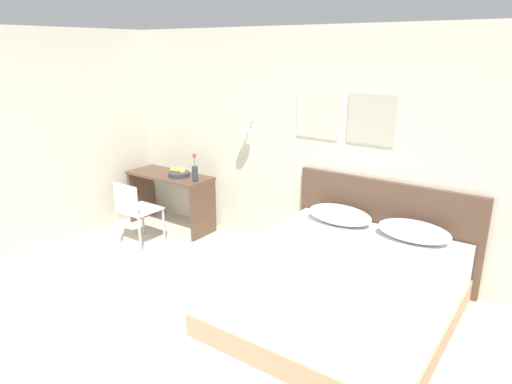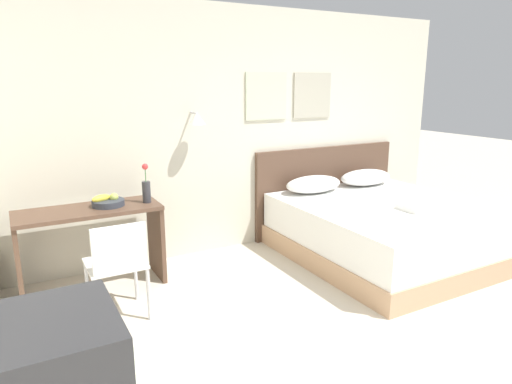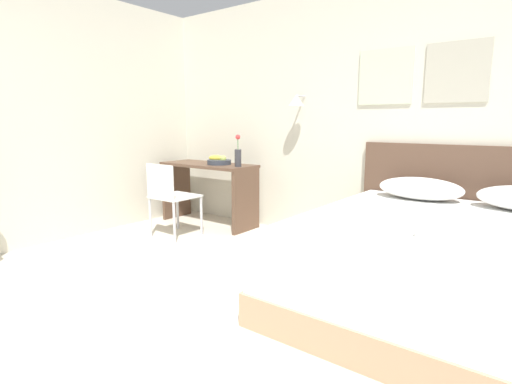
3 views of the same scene
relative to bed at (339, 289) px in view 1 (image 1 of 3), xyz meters
name	(u,v)px [view 1 (image 1 of 3)]	position (x,y,z in m)	size (l,w,h in m)	color
ground_plane	(91,373)	(-1.22, -1.82, -0.30)	(24.00, 24.00, 0.00)	beige
wall_back	(292,143)	(-1.21, 1.12, 1.03)	(5.74, 0.31, 2.65)	beige
bed	(339,289)	(0.00, 0.00, 0.00)	(1.90, 2.07, 0.60)	tan
headboard	(383,229)	(0.00, 1.07, 0.24)	(2.02, 0.06, 1.07)	brown
pillow_left	(340,215)	(-0.40, 0.79, 0.40)	(0.71, 0.39, 0.19)	white
pillow_right	(414,231)	(0.40, 0.79, 0.40)	(0.71, 0.39, 0.19)	white
folded_towel_near_foot	(335,272)	(0.09, -0.31, 0.33)	(0.35, 0.27, 0.06)	white
desk	(170,190)	(-2.91, 0.73, 0.24)	(1.24, 0.51, 0.76)	brown
desk_chair	(134,208)	(-2.83, 0.02, 0.20)	(0.44, 0.44, 0.83)	white
fruit_bowl	(179,173)	(-2.74, 0.73, 0.50)	(0.30, 0.29, 0.11)	#333842
flower_vase	(195,171)	(-2.39, 0.68, 0.60)	(0.08, 0.08, 0.37)	#333338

